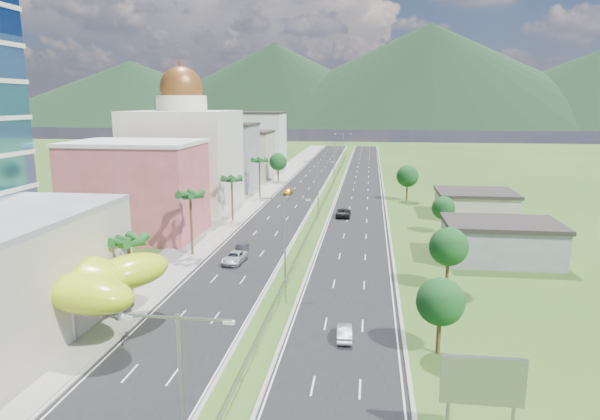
% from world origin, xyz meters
% --- Properties ---
extents(ground, '(500.00, 500.00, 0.00)m').
position_xyz_m(ground, '(0.00, 0.00, 0.00)').
color(ground, '#2D5119').
rests_on(ground, ground).
extents(road_left, '(11.00, 260.00, 0.04)m').
position_xyz_m(road_left, '(-7.50, 90.00, 0.02)').
color(road_left, black).
rests_on(road_left, ground).
extents(road_right, '(11.00, 260.00, 0.04)m').
position_xyz_m(road_right, '(7.50, 90.00, 0.02)').
color(road_right, black).
rests_on(road_right, ground).
extents(sidewalk_left, '(7.00, 260.00, 0.12)m').
position_xyz_m(sidewalk_left, '(-17.00, 90.00, 0.06)').
color(sidewalk_left, gray).
rests_on(sidewalk_left, ground).
extents(median_guardrail, '(0.10, 216.06, 0.76)m').
position_xyz_m(median_guardrail, '(0.00, 71.99, 0.62)').
color(median_guardrail, gray).
rests_on(median_guardrail, ground).
extents(streetlight_median_a, '(6.04, 0.25, 11.00)m').
position_xyz_m(streetlight_median_a, '(0.00, -25.00, 6.75)').
color(streetlight_median_a, gray).
rests_on(streetlight_median_a, ground).
extents(streetlight_median_b, '(6.04, 0.25, 11.00)m').
position_xyz_m(streetlight_median_b, '(0.00, 10.00, 6.75)').
color(streetlight_median_b, gray).
rests_on(streetlight_median_b, ground).
extents(streetlight_median_c, '(6.04, 0.25, 11.00)m').
position_xyz_m(streetlight_median_c, '(0.00, 50.00, 6.75)').
color(streetlight_median_c, gray).
rests_on(streetlight_median_c, ground).
extents(streetlight_median_d, '(6.04, 0.25, 11.00)m').
position_xyz_m(streetlight_median_d, '(0.00, 95.00, 6.75)').
color(streetlight_median_d, gray).
rests_on(streetlight_median_d, ground).
extents(streetlight_median_e, '(6.04, 0.25, 11.00)m').
position_xyz_m(streetlight_median_e, '(0.00, 140.00, 6.75)').
color(streetlight_median_e, gray).
rests_on(streetlight_median_e, ground).
extents(lime_canopy, '(18.00, 15.00, 7.40)m').
position_xyz_m(lime_canopy, '(-20.00, -4.00, 4.99)').
color(lime_canopy, '#B3D514').
rests_on(lime_canopy, ground).
extents(pink_shophouse, '(20.00, 15.00, 15.00)m').
position_xyz_m(pink_shophouse, '(-28.00, 32.00, 7.50)').
color(pink_shophouse, '#B54A4B').
rests_on(pink_shophouse, ground).
extents(domed_building, '(20.00, 20.00, 28.70)m').
position_xyz_m(domed_building, '(-28.00, 55.00, 11.35)').
color(domed_building, beige).
rests_on(domed_building, ground).
extents(midrise_grey, '(16.00, 15.00, 16.00)m').
position_xyz_m(midrise_grey, '(-27.00, 80.00, 8.00)').
color(midrise_grey, gray).
rests_on(midrise_grey, ground).
extents(midrise_beige, '(16.00, 15.00, 13.00)m').
position_xyz_m(midrise_beige, '(-27.00, 102.00, 6.50)').
color(midrise_beige, '#AC9F8D').
rests_on(midrise_beige, ground).
extents(midrise_white, '(16.00, 15.00, 18.00)m').
position_xyz_m(midrise_white, '(-27.00, 125.00, 9.00)').
color(midrise_white, silver).
rests_on(midrise_white, ground).
extents(billboard, '(5.20, 0.35, 6.20)m').
position_xyz_m(billboard, '(17.00, -18.00, 4.42)').
color(billboard, gray).
rests_on(billboard, ground).
extents(shed_near, '(15.00, 10.00, 5.00)m').
position_xyz_m(shed_near, '(28.00, 25.00, 2.50)').
color(shed_near, gray).
rests_on(shed_near, ground).
extents(shed_far, '(14.00, 12.00, 4.40)m').
position_xyz_m(shed_far, '(30.00, 55.00, 2.20)').
color(shed_far, '#AC9F8D').
rests_on(shed_far, ground).
extents(palm_tree_b, '(3.60, 3.60, 8.10)m').
position_xyz_m(palm_tree_b, '(-15.50, 2.00, 7.06)').
color(palm_tree_b, '#47301C').
rests_on(palm_tree_b, ground).
extents(palm_tree_c, '(3.60, 3.60, 9.60)m').
position_xyz_m(palm_tree_c, '(-15.50, 22.00, 8.50)').
color(palm_tree_c, '#47301C').
rests_on(palm_tree_c, ground).
extents(palm_tree_d, '(3.60, 3.60, 8.60)m').
position_xyz_m(palm_tree_d, '(-15.50, 45.00, 7.54)').
color(palm_tree_d, '#47301C').
rests_on(palm_tree_d, ground).
extents(palm_tree_e, '(3.60, 3.60, 9.40)m').
position_xyz_m(palm_tree_e, '(-15.50, 70.00, 8.31)').
color(palm_tree_e, '#47301C').
rests_on(palm_tree_e, ground).
extents(leafy_tree_lfar, '(4.90, 4.90, 8.05)m').
position_xyz_m(leafy_tree_lfar, '(-15.50, 95.00, 5.58)').
color(leafy_tree_lfar, '#47301C').
rests_on(leafy_tree_lfar, ground).
extents(leafy_tree_ra, '(4.20, 4.20, 6.90)m').
position_xyz_m(leafy_tree_ra, '(16.00, -5.00, 4.78)').
color(leafy_tree_ra, '#47301C').
rests_on(leafy_tree_ra, ground).
extents(leafy_tree_rb, '(4.55, 4.55, 7.47)m').
position_xyz_m(leafy_tree_rb, '(19.00, 12.00, 5.18)').
color(leafy_tree_rb, '#47301C').
rests_on(leafy_tree_rb, ground).
extents(leafy_tree_rc, '(3.85, 3.85, 6.33)m').
position_xyz_m(leafy_tree_rc, '(22.00, 40.00, 4.37)').
color(leafy_tree_rc, '#47301C').
rests_on(leafy_tree_rc, ground).
extents(leafy_tree_rd, '(4.90, 4.90, 8.05)m').
position_xyz_m(leafy_tree_rd, '(18.00, 70.00, 5.58)').
color(leafy_tree_rd, '#47301C').
rests_on(leafy_tree_rd, ground).
extents(mountain_ridge, '(860.00, 140.00, 90.00)m').
position_xyz_m(mountain_ridge, '(60.00, 450.00, 0.00)').
color(mountain_ridge, black).
rests_on(mountain_ridge, ground).
extents(car_dark_left, '(2.40, 5.05, 1.60)m').
position_xyz_m(car_dark_left, '(-8.26, 22.27, 0.84)').
color(car_dark_left, black).
rests_on(car_dark_left, road_left).
extents(car_silver_mid_left, '(2.87, 5.58, 1.50)m').
position_xyz_m(car_silver_mid_left, '(-8.46, 18.88, 0.79)').
color(car_silver_mid_left, '#B3B4BB').
rests_on(car_silver_mid_left, road_left).
extents(car_yellow_far_left, '(2.12, 4.47, 1.26)m').
position_xyz_m(car_yellow_far_left, '(-9.67, 74.98, 0.67)').
color(car_yellow_far_left, '#C49017').
rests_on(car_yellow_far_left, road_left).
extents(car_silver_right, '(1.62, 4.06, 1.31)m').
position_xyz_m(car_silver_right, '(7.69, -3.25, 0.70)').
color(car_silver_right, '#B6B9BE').
rests_on(car_silver_right, road_right).
extents(car_dark_far_right, '(2.70, 5.83, 1.62)m').
position_xyz_m(car_dark_far_right, '(4.81, 50.99, 0.85)').
color(car_dark_far_right, black).
rests_on(car_dark_far_right, road_right).
extents(motorcycle, '(0.98, 2.19, 1.35)m').
position_xyz_m(motorcycle, '(-12.30, -6.50, 0.72)').
color(motorcycle, black).
rests_on(motorcycle, road_left).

